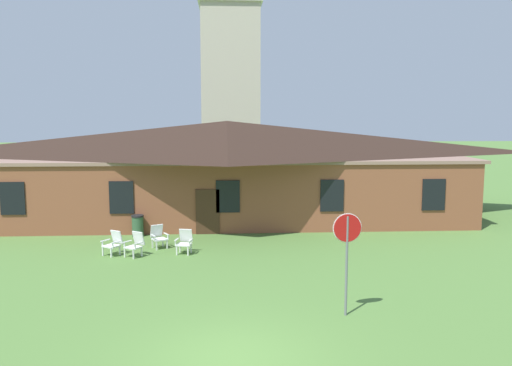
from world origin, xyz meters
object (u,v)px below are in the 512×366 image
(lawn_chair_by_porch, at_px, (113,242))
(lawn_chair_middle, at_px, (185,241))
(stop_sign, at_px, (347,243))
(lawn_chair_near_door, at_px, (135,244))
(lawn_chair_left_end, at_px, (158,236))
(trash_bin, at_px, (138,226))

(lawn_chair_by_porch, bearing_deg, lawn_chair_middle, 1.86)
(stop_sign, relative_size, lawn_chair_near_door, 2.98)
(lawn_chair_left_end, height_order, lawn_chair_middle, same)
(lawn_chair_near_door, bearing_deg, trash_bin, 97.64)
(lawn_chair_left_end, distance_m, lawn_chair_middle, 1.50)
(lawn_chair_near_door, bearing_deg, lawn_chair_middle, 10.33)
(lawn_chair_middle, relative_size, trash_bin, 0.98)
(lawn_chair_middle, distance_m, trash_bin, 3.92)
(lawn_chair_middle, bearing_deg, lawn_chair_by_porch, -178.14)
(stop_sign, distance_m, lawn_chair_near_door, 9.60)
(lawn_chair_left_end, distance_m, trash_bin, 2.48)
(lawn_chair_near_door, distance_m, lawn_chair_middle, 1.93)
(stop_sign, xyz_separation_m, lawn_chair_by_porch, (-7.72, 6.84, -1.54))
(trash_bin, bearing_deg, lawn_chair_middle, -52.95)
(lawn_chair_left_end, relative_size, trash_bin, 0.98)
(lawn_chair_middle, bearing_deg, lawn_chair_near_door, -169.67)
(lawn_chair_near_door, height_order, trash_bin, trash_bin)
(lawn_chair_by_porch, distance_m, lawn_chair_middle, 2.79)
(trash_bin, bearing_deg, lawn_chair_left_end, -61.06)
(lawn_chair_near_door, xyz_separation_m, lawn_chair_left_end, (0.74, 1.30, 0.00))
(lawn_chair_by_porch, relative_size, trash_bin, 0.98)
(lawn_chair_near_door, height_order, lawn_chair_left_end, same)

